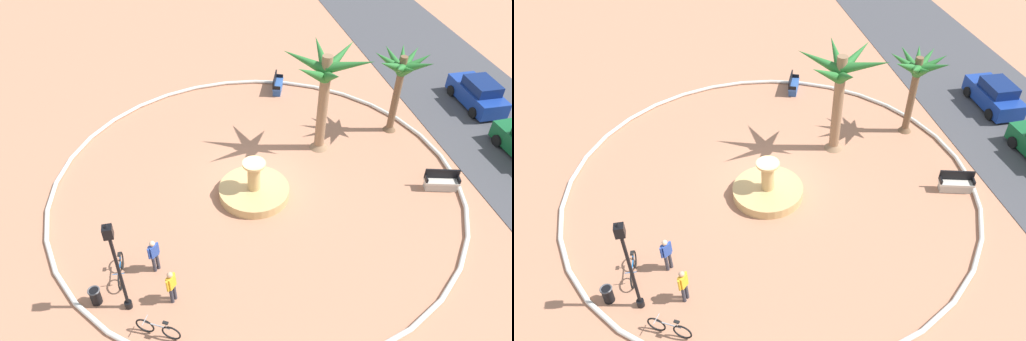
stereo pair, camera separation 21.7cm
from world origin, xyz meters
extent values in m
plane|color=tan|center=(0.00, 0.00, 0.00)|extent=(80.00, 80.00, 0.00)
torus|color=silver|center=(0.00, 0.00, 0.10)|extent=(19.42, 19.42, 0.20)
cylinder|color=tan|center=(0.77, -0.30, 0.23)|extent=(3.28, 3.28, 0.45)
cylinder|color=#19567F|center=(0.77, -0.30, 0.19)|extent=(2.88, 2.88, 0.34)
cylinder|color=tan|center=(0.77, -0.30, 1.13)|extent=(0.59, 0.59, 1.35)
cylinder|color=#E0B370|center=(0.77, -0.30, 1.86)|extent=(1.05, 1.05, 0.12)
cylinder|color=#8E6B4C|center=(-2.12, 3.76, 2.62)|extent=(0.51, 0.51, 5.24)
cone|color=#8E6B4C|center=(-2.12, 3.76, 0.25)|extent=(0.97, 0.97, 0.50)
cone|color=#28702D|center=(-1.15, 3.69, 4.71)|extent=(2.26, 0.73, 1.55)
cone|color=#28702D|center=(-1.63, 4.72, 4.94)|extent=(1.54, 2.30, 1.15)
cone|color=#28702D|center=(-2.73, 4.62, 4.87)|extent=(1.79, 2.18, 1.27)
cone|color=#28702D|center=(-3.16, 3.79, 4.85)|extent=(2.29, 0.62, 1.31)
cone|color=#28702D|center=(-2.60, 2.83, 4.87)|extent=(1.54, 2.29, 1.27)
cone|color=#28702D|center=(-1.66, 2.93, 4.67)|extent=(1.55, 2.19, 1.63)
cylinder|color=brown|center=(-2.86, 8.06, 2.20)|extent=(0.38, 0.38, 4.40)
cone|color=brown|center=(-2.86, 8.06, 0.25)|extent=(0.72, 0.72, 0.50)
cone|color=#28702D|center=(-2.17, 7.99, 3.99)|extent=(1.72, 0.72, 1.30)
cone|color=#28702D|center=(-2.36, 8.60, 4.06)|extent=(1.57, 1.63, 1.18)
cone|color=#28702D|center=(-2.84, 8.77, 4.00)|extent=(0.61, 1.70, 1.29)
cone|color=#28702D|center=(-3.28, 8.64, 4.02)|extent=(1.45, 1.70, 1.26)
cone|color=#28702D|center=(-3.50, 8.33, 3.99)|extent=(1.76, 1.17, 1.31)
cone|color=#28702D|center=(-3.53, 7.86, 3.99)|extent=(1.77, 1.03, 1.30)
cone|color=#28702D|center=(-3.22, 7.44, 4.02)|extent=(1.33, 1.75, 1.25)
cone|color=#28702D|center=(-2.67, 7.35, 4.06)|extent=(0.99, 1.79, 1.18)
cone|color=#28702D|center=(-2.27, 7.62, 4.07)|extent=(1.70, 1.46, 1.16)
cube|color=beige|center=(2.17, 8.41, 0.45)|extent=(0.88, 1.67, 0.12)
cube|color=black|center=(1.97, 8.46, 0.75)|extent=(0.48, 1.57, 0.50)
cube|color=#B6ADA0|center=(2.17, 8.41, 0.20)|extent=(0.81, 1.54, 0.39)
cube|color=black|center=(2.36, 9.13, 0.59)|extent=(0.46, 0.19, 0.24)
cube|color=black|center=(1.98, 7.68, 0.59)|extent=(0.46, 0.19, 0.24)
cube|color=#335BA8|center=(-8.21, 3.07, 0.45)|extent=(1.67, 1.03, 0.12)
cube|color=black|center=(-8.28, 2.87, 0.75)|extent=(1.53, 0.63, 0.50)
cube|color=#2B4E8F|center=(-8.21, 3.07, 0.20)|extent=(1.54, 0.95, 0.39)
cube|color=black|center=(-8.91, 3.33, 0.59)|extent=(0.23, 0.45, 0.24)
cube|color=black|center=(-7.51, 2.81, 0.59)|extent=(0.23, 0.45, 0.24)
cylinder|color=black|center=(5.81, -6.07, 1.92)|extent=(0.12, 0.12, 3.83)
cylinder|color=black|center=(5.81, -6.07, 0.15)|extent=(0.28, 0.28, 0.30)
cube|color=black|center=(5.81, -6.07, 4.05)|extent=(0.32, 0.32, 0.44)
sphere|color=#F2EDCC|center=(5.81, -6.07, 4.05)|extent=(0.22, 0.22, 0.22)
cone|color=black|center=(5.81, -6.07, 4.33)|extent=(0.20, 0.20, 0.18)
cylinder|color=black|center=(5.34, -7.23, 0.35)|extent=(0.40, 0.40, 0.70)
torus|color=#4C4C51|center=(5.34, -7.23, 0.70)|extent=(0.46, 0.46, 0.06)
torus|color=black|center=(4.83, -6.35, 0.36)|extent=(0.72, 0.10, 0.72)
torus|color=black|center=(3.83, -6.29, 0.36)|extent=(0.72, 0.10, 0.72)
cylinder|color=#1E66B2|center=(4.33, -6.32, 0.59)|extent=(0.95, 0.10, 0.05)
cylinder|color=#1E66B2|center=(3.98, -6.30, 0.74)|extent=(0.04, 0.04, 0.30)
cube|color=black|center=(3.98, -6.30, 0.91)|extent=(0.21, 0.11, 0.06)
cylinder|color=#1E66B2|center=(4.78, -6.34, 0.73)|extent=(0.05, 0.44, 0.03)
torus|color=black|center=(6.97, -5.48, 0.36)|extent=(0.39, 0.66, 0.72)
torus|color=black|center=(7.44, -4.60, 0.36)|extent=(0.39, 0.66, 0.72)
cylinder|color=#99999E|center=(7.20, -5.04, 0.59)|extent=(0.49, 0.86, 0.05)
cylinder|color=#99999E|center=(7.37, -4.73, 0.74)|extent=(0.04, 0.04, 0.30)
cube|color=black|center=(7.37, -4.73, 0.91)|extent=(0.18, 0.22, 0.06)
cylinder|color=#99999E|center=(6.99, -5.43, 0.73)|extent=(0.40, 0.24, 0.03)
cylinder|color=#33333D|center=(5.92, -4.47, 0.41)|extent=(0.14, 0.14, 0.82)
cylinder|color=#33333D|center=(5.78, -4.35, 0.41)|extent=(0.14, 0.14, 0.82)
cube|color=yellow|center=(5.85, -4.41, 1.10)|extent=(0.39, 0.37, 0.56)
sphere|color=tan|center=(5.85, -4.41, 1.50)|extent=(0.22, 0.22, 0.22)
cylinder|color=yellow|center=(6.02, -4.55, 1.10)|extent=(0.09, 0.09, 0.53)
cylinder|color=yellow|center=(5.68, -4.27, 1.10)|extent=(0.09, 0.09, 0.53)
cylinder|color=#33333D|center=(4.31, -5.03, 0.42)|extent=(0.14, 0.14, 0.84)
cylinder|color=#33333D|center=(4.20, -4.89, 0.42)|extent=(0.14, 0.14, 0.84)
cube|color=#2D4CA5|center=(4.25, -4.96, 1.12)|extent=(0.36, 0.39, 0.56)
sphere|color=beige|center=(4.25, -4.96, 1.52)|extent=(0.22, 0.22, 0.22)
cylinder|color=#2D4CA5|center=(4.39, -5.14, 1.12)|extent=(0.09, 0.09, 0.53)
cylinder|color=#2D4CA5|center=(4.12, -4.79, 1.12)|extent=(0.09, 0.09, 0.53)
cube|color=navy|center=(-4.25, 14.05, 0.64)|extent=(4.02, 1.75, 0.90)
cube|color=navy|center=(-4.05, 14.04, 1.36)|extent=(2.02, 1.47, 0.60)
cube|color=#333D47|center=(-4.95, 14.06, 1.28)|extent=(0.31, 1.36, 0.51)
cylinder|color=black|center=(-5.50, 13.21, 0.32)|extent=(0.64, 0.23, 0.64)
cylinder|color=black|center=(-5.48, 14.91, 0.32)|extent=(0.64, 0.23, 0.64)
cylinder|color=black|center=(-3.02, 13.18, 0.32)|extent=(0.64, 0.23, 0.64)
cylinder|color=black|center=(-3.00, 14.88, 0.32)|extent=(0.64, 0.23, 0.64)
cylinder|color=black|center=(-0.34, 12.97, 0.32)|extent=(0.65, 0.24, 0.64)
camera|label=1|loc=(17.01, -3.62, 15.36)|focal=33.88mm
camera|label=2|loc=(17.06, -3.40, 15.36)|focal=33.88mm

